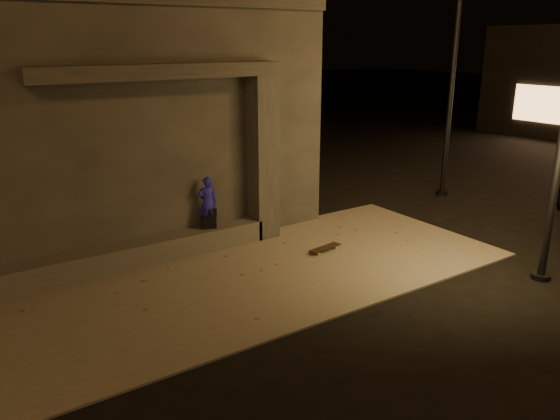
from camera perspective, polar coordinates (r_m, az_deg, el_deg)
ground at (r=8.92m, az=1.96°, el=-11.82°), size 120.00×120.00×0.00m
sidewalk at (r=10.42m, az=-4.54°, el=-7.24°), size 11.00×4.40×0.04m
building at (r=13.39m, az=-18.31°, el=9.02°), size 9.00×5.10×5.22m
ledge at (r=11.27m, az=-15.70°, el=-4.56°), size 6.00×0.55×0.45m
column at (r=12.11m, az=-1.83°, el=5.40°), size 0.55×0.55×3.60m
canopy at (r=10.90m, az=-12.21°, el=14.00°), size 5.00×0.70×0.28m
skateboarder at (r=11.65m, az=-7.57°, el=0.77°), size 0.47×0.37×1.13m
backpack at (r=11.77m, az=-7.47°, el=-1.14°), size 0.37×0.30×0.45m
skateboard at (r=11.68m, az=4.72°, el=-3.97°), size 0.82×0.31×0.09m
street_lamp_2 at (r=16.19m, az=17.82°, el=15.70°), size 0.36×0.36×7.24m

